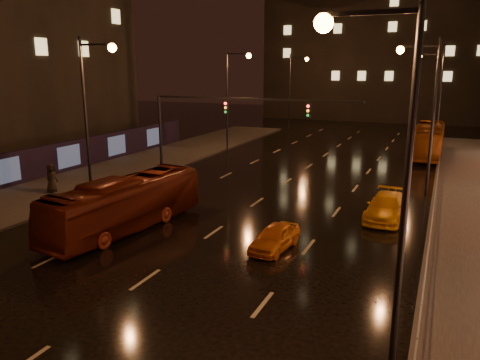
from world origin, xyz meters
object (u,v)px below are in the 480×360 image
object	(u,v)px
bus_curb	(428,140)
taxi_near	(275,237)
bus_red	(125,204)
pedestrian_c	(51,178)
taxi_far	(386,207)

from	to	relation	value
bus_curb	taxi_near	distance (m)	28.50
bus_red	bus_curb	size ratio (longest dim) A/B	0.90
bus_red	pedestrian_c	distance (m)	9.60
bus_red	taxi_far	distance (m)	14.15
bus_red	bus_curb	bearing A→B (deg)	71.23
bus_red	pedestrian_c	xyz separation A→B (m)	(-8.84, 3.73, -0.28)
bus_curb	taxi_near	size ratio (longest dim) A/B	3.19
bus_curb	taxi_far	xyz separation A→B (m)	(-1.24, -21.19, -0.84)
bus_red	pedestrian_c	bearing A→B (deg)	163.54
bus_curb	taxi_far	size ratio (longest dim) A/B	2.32
bus_red	bus_curb	distance (m)	31.44
taxi_far	pedestrian_c	bearing A→B (deg)	-168.86
bus_red	taxi_far	xyz separation A→B (m)	(12.13, 7.26, -0.69)
pedestrian_c	taxi_far	bearing A→B (deg)	-87.91
taxi_near	taxi_far	distance (m)	7.94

